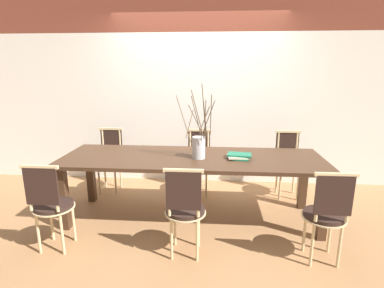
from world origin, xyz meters
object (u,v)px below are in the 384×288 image
Objects in this scene: chair_near_center at (327,212)px; book_stack at (239,156)px; dining_table at (192,164)px; chair_far_center at (288,161)px; vase_centerpiece at (199,146)px.

book_stack is at bearing 134.78° from chair_near_center.
dining_table is at bearing 148.82° from chair_near_center.
chair_near_center is at bearing 89.64° from chair_far_center.
vase_centerpiece reaches higher than chair_near_center.
chair_far_center is 1.11m from book_stack.
chair_near_center is 1.00× the size of chair_far_center.
book_stack is at bearing 47.06° from chair_far_center.
book_stack reaches higher than dining_table.
vase_centerpiece is at bearing 34.14° from chair_far_center.
vase_centerpiece reaches higher than chair_far_center.
vase_centerpiece is (-1.18, -0.80, 0.40)m from chair_far_center.
chair_near_center reaches higher than book_stack.
vase_centerpiece is (0.08, -0.04, 0.23)m from dining_table.
dining_table is 3.59× the size of vase_centerpiece.
dining_table is at bearing 30.98° from chair_far_center.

